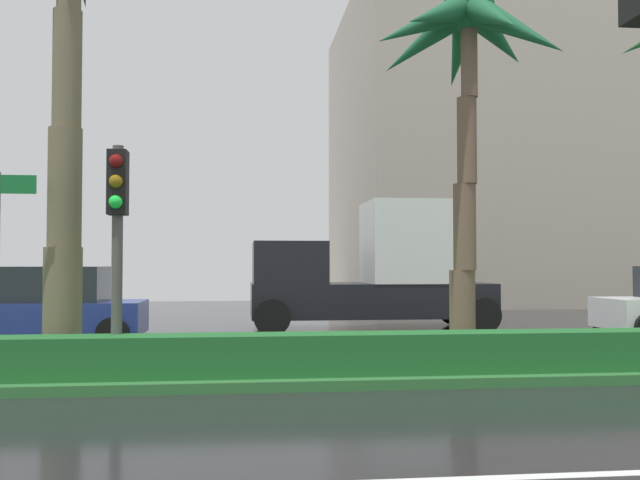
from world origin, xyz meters
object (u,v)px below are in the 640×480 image
Objects in this scene: traffic_signal_median_right at (117,216)px; box_truck_lead at (373,272)px; palm_tree_centre_right at (469,52)px; car_in_traffic_third at (45,308)px.

traffic_signal_median_right reaches higher than box_truck_lead.
box_truck_lead is at bearing 93.50° from palm_tree_centre_right.
car_in_traffic_third is (-2.40, 5.17, -1.65)m from traffic_signal_median_right.
car_in_traffic_third is at bearing 154.04° from palm_tree_centre_right.
car_in_traffic_third is at bearing 19.53° from box_truck_lead.
traffic_signal_median_right is 9.63m from box_truck_lead.
traffic_signal_median_right is (-5.78, -1.19, -3.02)m from palm_tree_centre_right.
palm_tree_centre_right is 7.83m from box_truck_lead.
palm_tree_centre_right reaches higher than traffic_signal_median_right.
palm_tree_centre_right is at bearing 154.04° from car_in_traffic_third.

